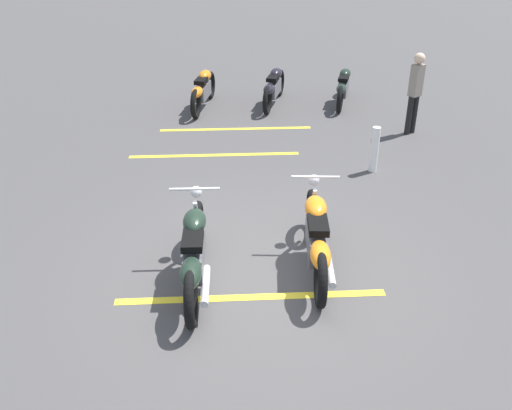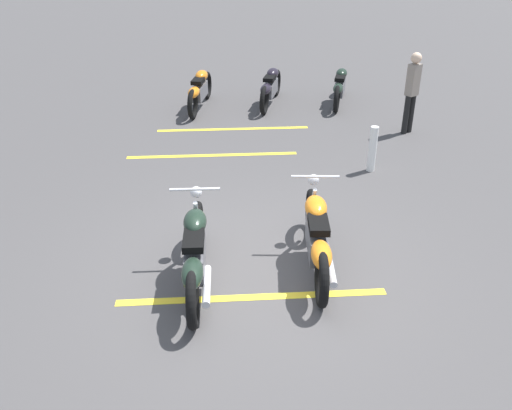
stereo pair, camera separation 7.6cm
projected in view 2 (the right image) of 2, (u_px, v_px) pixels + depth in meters
The scene contains 11 objects.
ground_plane at pixel (257, 271), 6.83m from camera, with size 60.00×60.00×0.00m, color #474444.
motorcycle_bright_foreground at pixel (317, 236), 6.68m from camera, with size 2.23×0.62×1.04m.
motorcycle_dark_foreground at pixel (195, 252), 6.36m from camera, with size 2.23×0.62×1.04m.
motorcycle_row_far_left at pixel (340, 86), 12.78m from camera, with size 2.04×0.63×0.78m.
motorcycle_row_left at pixel (270, 87), 12.68m from camera, with size 2.13×0.64×0.82m.
motorcycle_row_center at pixel (199, 90), 12.42m from camera, with size 2.20×0.48×0.83m.
bystander_near_row at pixel (412, 89), 10.81m from camera, with size 0.28×0.29×1.65m.
bollard_post at pixel (373, 149), 9.35m from camera, with size 0.14×0.14×0.82m, color white.
parking_stripe_near at pixel (252, 297), 6.34m from camera, with size 3.20×0.12×0.01m, color yellow.
parking_stripe_mid at pixel (212, 155), 10.15m from camera, with size 3.20×0.12×0.01m, color yellow.
parking_stripe_far at pixel (233, 129), 11.42m from camera, with size 3.20×0.12×0.01m, color yellow.
Camera 2 is at (-5.63, 0.17, 3.95)m, focal length 37.71 mm.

